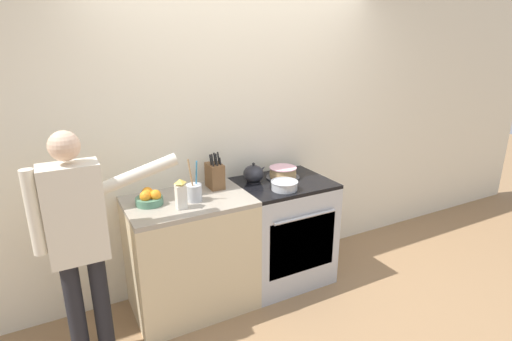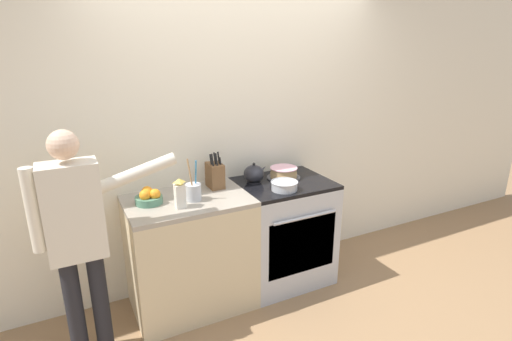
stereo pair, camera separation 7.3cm
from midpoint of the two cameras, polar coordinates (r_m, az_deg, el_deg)
The scene contains 12 objects.
ground_plane at distance 3.46m, azimuth 2.49°, elevation -18.31°, with size 16.00×16.00×0.00m, color #93704C.
wall_back at distance 3.44m, azimuth -2.73°, elevation 5.40°, with size 8.00×0.04×2.60m.
counter_cabinet at distance 3.24m, azimuth -9.91°, elevation -11.66°, with size 0.92×0.63×0.92m.
stove_range at distance 3.55m, azimuth 3.26°, elevation -8.60°, with size 0.77×0.66×0.92m.
layer_cake at distance 3.45m, azimuth 3.27°, elevation -0.33°, with size 0.29×0.29×0.10m.
tea_kettle at distance 3.33m, azimuth -1.00°, elevation -0.48°, with size 0.21×0.17×0.17m.
mixing_bowl at distance 3.18m, azimuth 3.43°, elevation -2.13°, with size 0.22×0.22×0.07m.
knife_block at distance 3.22m, azimuth -6.54°, elevation -0.70°, with size 0.11×0.17×0.30m.
utensil_crock at distance 2.99m, azimuth -9.52°, elevation -3.06°, with size 0.12×0.12×0.33m.
fruit_bowl at distance 3.00m, azimuth -15.74°, elevation -3.70°, with size 0.20×0.20×0.12m.
milk_carton at distance 2.86m, azimuth -11.41°, elevation -3.36°, with size 0.07×0.07×0.22m.
person_baker at distance 2.73m, azimuth -24.70°, elevation -7.95°, with size 0.91×0.20×1.57m.
Camera 1 is at (-1.48, -2.37, 2.05)m, focal length 28.00 mm.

